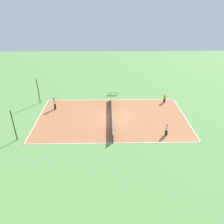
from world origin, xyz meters
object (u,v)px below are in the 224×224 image
object	(u,v)px
player_center_orange	(165,98)
fence_post_back_left	(14,126)
bench	(113,93)
player_far_white	(167,129)
tennis_ball_near_net	(72,108)
fence_post_back_right	(38,91)
tennis_ball_right_alley	(133,101)
player_near_white	(55,103)
tennis_net	(112,114)

from	to	relation	value
player_center_orange	fence_post_back_left	bearing A→B (deg)	-6.14
bench	player_center_orange	world-z (taller)	player_center_orange
bench	player_far_white	size ratio (longest dim) A/B	1.13
tennis_ball_near_net	fence_post_back_right	world-z (taller)	fence_post_back_right
tennis_ball_right_alley	fence_post_back_left	distance (m)	17.88
player_center_orange	player_near_white	world-z (taller)	player_near_white
tennis_net	player_center_orange	size ratio (longest dim) A/B	8.26
tennis_net	player_far_white	world-z (taller)	player_far_white
bench	tennis_ball_near_net	world-z (taller)	bench
player_far_white	tennis_ball_right_alley	bearing A→B (deg)	172.30
fence_post_back_left	tennis_net	bearing A→B (deg)	-66.09
bench	player_near_white	distance (m)	9.97
tennis_ball_near_net	fence_post_back_right	bearing A→B (deg)	69.72
tennis_net	tennis_ball_right_alley	xyz separation A→B (m)	(5.33, -3.45, -0.52)
player_center_orange	player_near_white	distance (m)	16.65
tennis_ball_right_alley	player_near_white	bearing A→B (deg)	102.73
player_near_white	tennis_ball_right_alley	xyz separation A→B (m)	(2.65, -11.72, -1.04)
player_far_white	player_center_orange	bearing A→B (deg)	143.60
player_far_white	fence_post_back_right	size ratio (longest dim) A/B	0.37
tennis_ball_right_alley	player_center_orange	bearing A→B (deg)	-97.23
bench	player_far_white	bearing A→B (deg)	116.90
player_center_orange	tennis_ball_near_net	world-z (taller)	player_center_orange
bench	player_center_orange	size ratio (longest dim) A/B	1.15
fence_post_back_left	bench	bearing A→B (deg)	-42.05
tennis_ball_near_net	fence_post_back_left	world-z (taller)	fence_post_back_left
player_far_white	fence_post_back_right	bearing A→B (deg)	-142.42
tennis_net	fence_post_back_right	xyz separation A→B (m)	(4.91, 11.08, 1.36)
fence_post_back_left	tennis_ball_near_net	bearing A→B (deg)	-32.90
player_far_white	fence_post_back_right	world-z (taller)	fence_post_back_right
player_near_white	fence_post_back_left	size ratio (longest dim) A/B	0.47
bench	player_center_orange	distance (m)	8.50
tennis_net	tennis_ball_right_alley	world-z (taller)	tennis_net
bench	fence_post_back_left	bearing A→B (deg)	47.95
tennis_net	bench	xyz separation A→B (m)	(7.71, -0.31, -0.19)
player_center_orange	player_far_white	distance (m)	9.18
player_near_white	fence_post_back_left	xyz separation A→B (m)	(-7.59, 2.82, 0.84)
player_center_orange	fence_post_back_right	size ratio (longest dim) A/B	0.36
tennis_ball_near_net	player_center_orange	bearing A→B (deg)	-83.18
tennis_ball_near_net	tennis_ball_right_alley	bearing A→B (deg)	-76.21
player_far_white	tennis_ball_near_net	distance (m)	14.35
tennis_net	fence_post_back_right	size ratio (longest dim) A/B	2.97
fence_post_back_left	fence_post_back_right	xyz separation A→B (m)	(9.83, 0.00, 0.00)
bench	fence_post_back_right	xyz separation A→B (m)	(-2.80, 11.39, 1.55)
player_far_white	tennis_ball_right_alley	world-z (taller)	player_far_white
tennis_ball_right_alley	fence_post_back_left	size ratio (longest dim) A/B	0.02
player_far_white	fence_post_back_right	xyz separation A→B (m)	(9.19, 17.47, 1.12)
player_center_orange	tennis_ball_near_net	bearing A→B (deg)	-25.79
fence_post_back_right	player_center_orange	bearing A→B (deg)	-90.58
player_far_white	player_near_white	size ratio (longest dim) A/B	0.77
player_center_orange	tennis_ball_right_alley	bearing A→B (deg)	-39.84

